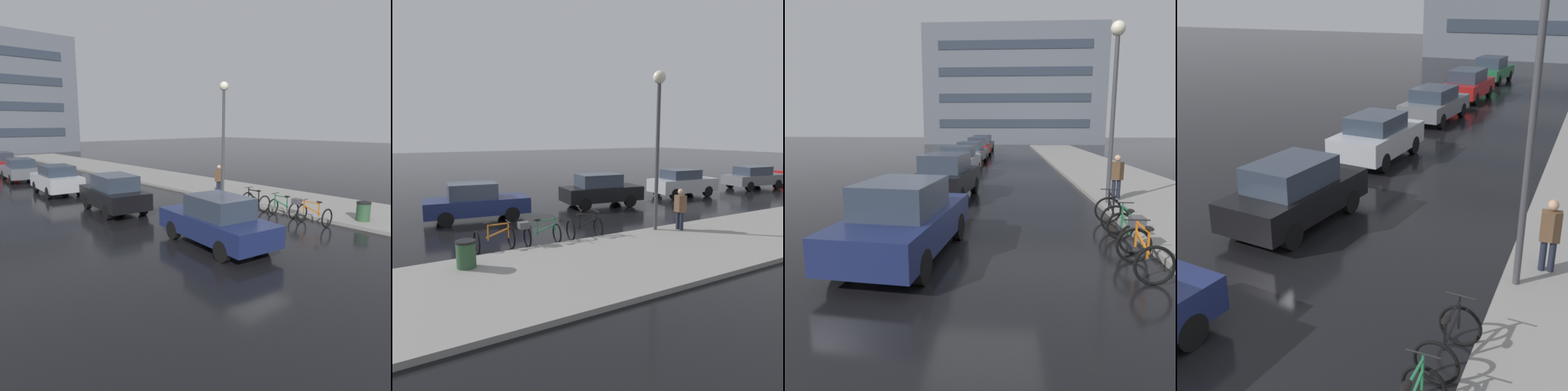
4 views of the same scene
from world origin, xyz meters
TOP-DOWN VIEW (x-y plane):
  - ground_plane at (0.00, 0.00)m, footprint 140.00×140.00m
  - sidewalk_kerb at (6.00, 10.00)m, footprint 4.80×60.00m
  - bicycle_nearest at (3.00, -0.80)m, footprint 0.75×1.19m
  - bicycle_second at (3.19, 0.63)m, footprint 0.72×1.40m
  - bicycle_third at (3.28, 2.39)m, footprint 0.85×1.20m
  - car_navy at (-1.70, -0.15)m, footprint 2.27×4.52m
  - car_black at (-1.78, 6.31)m, footprint 2.28×4.27m
  - car_silver at (-2.00, 12.32)m, footprint 2.13×4.13m
  - car_grey at (-1.93, 18.99)m, footprint 2.25×4.40m
  - car_red at (-1.75, 24.59)m, footprint 2.10×4.38m
  - car_green at (-1.77, 31.23)m, footprint 2.26×4.11m
  - pedestrian at (4.39, 5.91)m, footprint 0.42×0.28m
  - streetlamp at (3.90, 5.13)m, footprint 0.46×0.46m
  - building_facade_main at (1.63, 48.15)m, footprint 23.92×9.90m

SIDE VIEW (x-z plane):
  - ground_plane at x=0.00m, z-range 0.00..0.00m
  - sidewalk_kerb at x=6.00m, z-range 0.00..0.14m
  - bicycle_nearest at x=3.00m, z-range -0.08..0.89m
  - bicycle_third at x=3.28m, z-range -0.09..0.91m
  - bicycle_second at x=3.19m, z-range 0.00..0.96m
  - car_grey at x=-1.93m, z-range 0.02..1.55m
  - car_green at x=-1.77m, z-range 0.00..1.62m
  - car_navy at x=-1.70m, z-range -0.02..1.64m
  - car_silver at x=-2.00m, z-range 0.01..1.64m
  - car_red at x=-1.75m, z-range 0.01..1.67m
  - car_black at x=-1.78m, z-range 0.00..1.69m
  - pedestrian at x=4.39m, z-range 0.11..1.80m
  - streetlamp at x=3.90m, z-range 1.19..7.13m
  - building_facade_main at x=1.63m, z-range 0.00..15.38m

